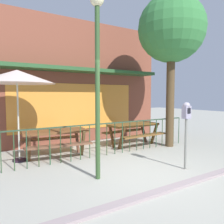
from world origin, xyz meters
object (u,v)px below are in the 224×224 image
picnic_table_left (55,136)px  street_lamp (97,59)px  picnic_table_right (133,128)px  patio_umbrella (17,77)px  street_tree (171,30)px  parking_meter_near (186,118)px

picnic_table_left → street_lamp: (0.19, -2.18, 1.91)m
picnic_table_left → picnic_table_right: (2.82, -0.05, 0.00)m
street_lamp → picnic_table_left: bearing=95.1°
picnic_table_right → street_lamp: bearing=-141.0°
picnic_table_left → patio_umbrella: 1.91m
patio_umbrella → street_tree: street_tree is taller
parking_meter_near → street_tree: street_tree is taller
picnic_table_left → patio_umbrella: bearing=173.9°
picnic_table_left → patio_umbrella: (-0.96, 0.10, 1.64)m
patio_umbrella → parking_meter_near: bearing=-41.6°
patio_umbrella → parking_meter_near: size_ratio=1.52×
parking_meter_near → street_lamp: size_ratio=0.42×
patio_umbrella → picnic_table_left: bearing=-6.1°
patio_umbrella → street_tree: 5.14m
parking_meter_near → street_lamp: street_lamp is taller
picnic_table_left → picnic_table_right: bearing=-1.1°
picnic_table_left → picnic_table_right: 2.82m
picnic_table_right → street_tree: 3.58m
picnic_table_right → parking_meter_near: (-0.54, -2.71, 0.63)m
picnic_table_left → parking_meter_near: parking_meter_near is taller
street_lamp → patio_umbrella: bearing=116.9°
picnic_table_right → patio_umbrella: (-3.78, 0.16, 1.64)m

